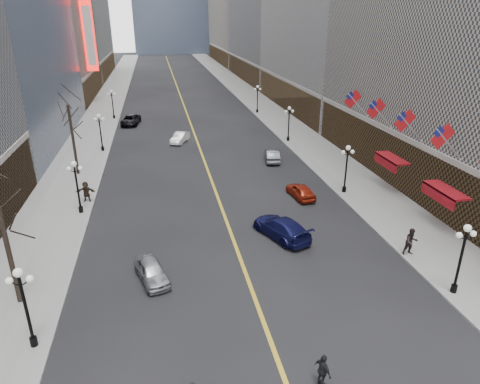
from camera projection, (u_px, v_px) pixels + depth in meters
name	position (u px, v px, depth m)	size (l,w,h in m)	color
sidewalk_east	(264.00, 108.00, 76.84)	(6.00, 230.00, 0.15)	gray
sidewalk_west	(103.00, 114.00, 71.93)	(6.00, 230.00, 0.15)	gray
lane_line	(182.00, 101.00, 83.48)	(0.25, 200.00, 0.02)	gold
streetlamp_east_0	(462.00, 252.00, 24.60)	(1.26, 0.44, 4.52)	black
streetlamp_east_1	(347.00, 164.00, 39.11)	(1.26, 0.44, 4.52)	black
streetlamp_east_2	(289.00, 120.00, 55.43)	(1.26, 0.44, 4.52)	black
streetlamp_east_3	(257.00, 96.00, 71.75)	(1.26, 0.44, 4.52)	black
streetlamp_west_0	(24.00, 300.00, 20.46)	(1.26, 0.44, 4.52)	black
streetlamp_west_1	(77.00, 182.00, 34.97)	(1.26, 0.44, 4.52)	black
streetlamp_west_2	(100.00, 129.00, 51.29)	(1.26, 0.44, 4.52)	black
streetlamp_west_3	(112.00, 101.00, 67.60)	(1.26, 0.44, 4.52)	black
flag_2	(444.00, 139.00, 30.79)	(2.87, 0.12, 2.87)	#B2B2B7
flag_3	(407.00, 123.00, 35.32)	(2.87, 0.12, 2.87)	#B2B2B7
flag_4	(377.00, 110.00, 39.86)	(2.87, 0.12, 2.87)	#B2B2B7
flag_5	(354.00, 101.00, 44.39)	(2.87, 0.12, 2.87)	#B2B2B7
awning_b	(443.00, 192.00, 32.54)	(1.40, 4.00, 0.93)	maroon
awning_c	(390.00, 159.00, 39.80)	(1.40, 4.00, 0.93)	maroon
theatre_marquee	(89.00, 36.00, 76.09)	(2.00, 0.55, 12.00)	red
tree_west_far	(69.00, 116.00, 42.45)	(3.60, 3.60, 7.92)	#2D231C
car_nb_near	(152.00, 271.00, 26.84)	(1.55, 3.86, 1.32)	gray
car_nb_mid	(180.00, 138.00, 55.95)	(1.40, 4.01, 1.32)	white
car_nb_far	(131.00, 120.00, 64.95)	(2.41, 5.23, 1.45)	black
car_sb_near	(281.00, 227.00, 32.07)	(2.17, 5.33, 1.55)	#14154B
car_sb_mid	(301.00, 191.00, 39.05)	(1.55, 3.86, 1.32)	#9F2611
car_sb_far	(272.00, 155.00, 48.79)	(1.48, 4.24, 1.40)	#4D5254
ped_east_walk	(411.00, 242.00, 29.33)	(0.96, 0.53, 1.97)	black
ped_west_far	(86.00, 192.00, 37.80)	(1.72, 0.49, 1.85)	black
ped_crossing_a	(323.00, 371.00, 19.06)	(1.01, 0.46, 1.72)	black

